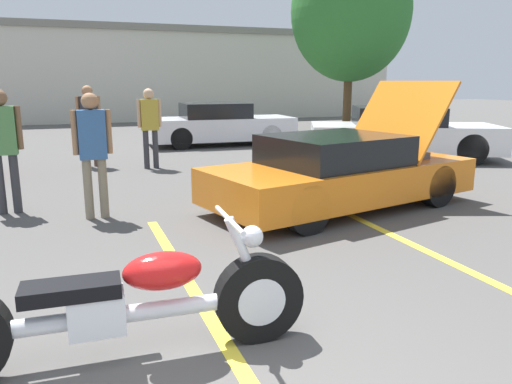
# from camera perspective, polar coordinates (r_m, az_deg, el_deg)

# --- Properties ---
(parking_stripe_middle) EXTENTS (0.12, 4.76, 0.01)m
(parking_stripe_middle) POSITION_cam_1_polar(r_m,az_deg,el_deg) (4.71, -7.23, -10.97)
(parking_stripe_middle) COLOR yellow
(parking_stripe_middle) RESTS_ON ground
(parking_stripe_back) EXTENTS (0.12, 4.76, 0.01)m
(parking_stripe_back) POSITION_cam_1_polar(r_m,az_deg,el_deg) (5.89, 19.61, -6.72)
(parking_stripe_back) COLOR yellow
(parking_stripe_back) RESTS_ON ground
(far_building) EXTENTS (32.00, 4.20, 4.40)m
(far_building) POSITION_cam_1_polar(r_m,az_deg,el_deg) (25.73, -19.92, 12.89)
(far_building) COLOR beige
(far_building) RESTS_ON ground
(tree_background) EXTENTS (4.44, 4.44, 6.94)m
(tree_background) POSITION_cam_1_polar(r_m,az_deg,el_deg) (19.95, 10.78, 19.59)
(tree_background) COLOR brown
(tree_background) RESTS_ON ground
(motorcycle) EXTENTS (2.61, 0.70, 0.96)m
(motorcycle) POSITION_cam_1_polar(r_m,az_deg,el_deg) (3.55, -15.39, -12.59)
(motorcycle) COLOR black
(motorcycle) RESTS_ON ground
(show_car_hood_open) EXTENTS (4.41, 2.61, 1.88)m
(show_car_hood_open) POSITION_cam_1_polar(r_m,az_deg,el_deg) (7.57, 9.83, 2.28)
(show_car_hood_open) COLOR orange
(show_car_hood_open) RESTS_ON ground
(parked_car_right_row) EXTENTS (4.76, 3.48, 1.27)m
(parked_car_right_row) POSITION_cam_1_polar(r_m,az_deg,el_deg) (12.70, 16.33, 6.38)
(parked_car_right_row) COLOR white
(parked_car_right_row) RESTS_ON ground
(parked_car_mid_row) EXTENTS (4.34, 1.92, 1.24)m
(parked_car_mid_row) POSITION_cam_1_polar(r_m,az_deg,el_deg) (15.03, -4.17, 7.65)
(parked_car_mid_row) COLOR silver
(parked_car_mid_row) RESTS_ON ground
(spectator_near_motorcycle) EXTENTS (0.52, 0.23, 1.76)m
(spectator_near_motorcycle) POSITION_cam_1_polar(r_m,az_deg,el_deg) (7.90, -26.94, 5.26)
(spectator_near_motorcycle) COLOR #333338
(spectator_near_motorcycle) RESTS_ON ground
(spectator_by_show_car) EXTENTS (0.52, 0.23, 1.72)m
(spectator_by_show_car) POSITION_cam_1_polar(r_m,az_deg,el_deg) (11.07, -12.06, 7.91)
(spectator_by_show_car) COLOR #333338
(spectator_by_show_car) RESTS_ON ground
(spectator_midground) EXTENTS (0.52, 0.23, 1.72)m
(spectator_midground) POSITION_cam_1_polar(r_m,az_deg,el_deg) (7.14, -18.16, 5.14)
(spectator_midground) COLOR gray
(spectator_midground) RESTS_ON ground
(spectator_far_lot) EXTENTS (0.52, 0.23, 1.78)m
(spectator_far_lot) POSITION_cam_1_polar(r_m,az_deg,el_deg) (11.68, -18.54, 7.98)
(spectator_far_lot) COLOR brown
(spectator_far_lot) RESTS_ON ground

